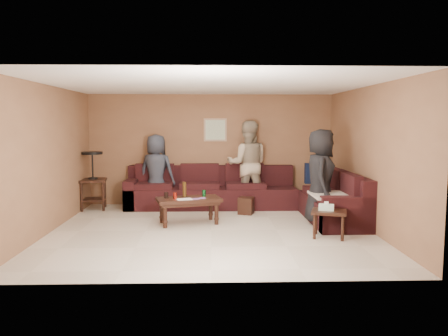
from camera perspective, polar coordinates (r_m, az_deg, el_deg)
name	(u,v)px	position (r m, az deg, el deg)	size (l,w,h in m)	color
room	(211,135)	(7.45, -1.73, 4.39)	(5.60, 5.50, 2.50)	beige
sectional_sofa	(250,197)	(9.13, 3.42, -3.77)	(4.65, 2.90, 0.97)	black
coffee_table	(189,202)	(8.09, -4.66, -4.43)	(1.26, 0.85, 0.76)	black
end_table_left	(93,179)	(9.77, -16.74, -1.43)	(0.63, 0.63, 1.25)	black
side_table_right	(329,214)	(7.31, 13.51, -5.85)	(0.65, 0.59, 0.59)	black
waste_bin	(246,206)	(8.97, 2.90, -4.93)	(0.29, 0.29, 0.34)	black
wall_art	(215,130)	(9.92, -1.15, 5.00)	(0.52, 0.04, 0.52)	tan
person_left	(157,171)	(9.63, -8.80, -0.43)	(0.79, 0.51, 1.61)	#2B313D
person_middle	(248,164)	(9.61, 3.10, 0.51)	(0.93, 0.72, 1.91)	tan
person_right	(321,177)	(8.20, 12.50, -1.13)	(0.85, 0.56, 1.75)	black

